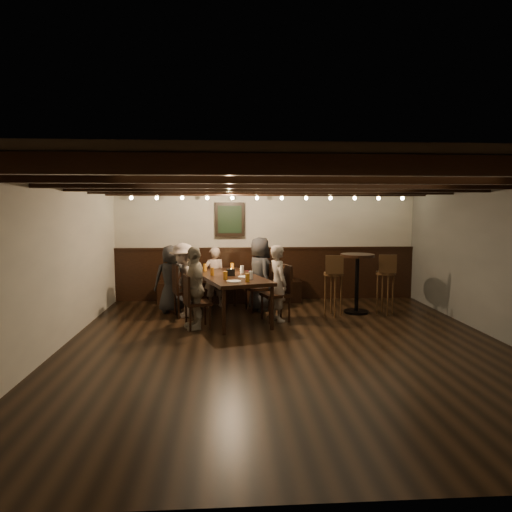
{
  "coord_description": "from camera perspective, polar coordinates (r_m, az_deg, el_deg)",
  "views": [
    {
      "loc": [
        -0.87,
        -6.35,
        1.99
      ],
      "look_at": [
        -0.37,
        1.3,
        1.18
      ],
      "focal_mm": 32.0,
      "sensor_mm": 36.0,
      "label": 1
    }
  ],
  "objects": [
    {
      "name": "person_right_near",
      "position": [
        8.87,
        0.48,
        -2.25
      ],
      "size": [
        0.64,
        0.8,
        1.43
      ],
      "primitive_type": "imported",
      "rotation": [
        0.0,
        0.0,
        1.87
      ],
      "color": "#252528",
      "rests_on": "floor"
    },
    {
      "name": "pint_c",
      "position": [
        8.19,
        -5.5,
        -1.95
      ],
      "size": [
        0.07,
        0.07,
        0.14
      ],
      "primitive_type": "cylinder",
      "color": "#BF7219",
      "rests_on": "dining_table"
    },
    {
      "name": "pint_e",
      "position": [
        7.69,
        -3.85,
        -2.46
      ],
      "size": [
        0.07,
        0.07,
        0.14
      ],
      "primitive_type": "cylinder",
      "color": "#BF7219",
      "rests_on": "dining_table"
    },
    {
      "name": "room",
      "position": [
        8.63,
        0.19,
        -0.08
      ],
      "size": [
        7.0,
        7.0,
        7.0
      ],
      "color": "black",
      "rests_on": "ground"
    },
    {
      "name": "chair_right_far",
      "position": [
        8.11,
        2.59,
        -5.99
      ],
      "size": [
        0.57,
        0.57,
        0.99
      ],
      "rotation": [
        0.0,
        0.0,
        1.87
      ],
      "color": "black",
      "rests_on": "floor"
    },
    {
      "name": "dining_table",
      "position": [
        8.2,
        -3.28,
        -2.88
      ],
      "size": [
        1.51,
        2.28,
        0.79
      ],
      "rotation": [
        0.0,
        0.0,
        0.3
      ],
      "color": "black",
      "rests_on": "floor"
    },
    {
      "name": "pint_g",
      "position": [
        7.45,
        -1.08,
        -2.73
      ],
      "size": [
        0.07,
        0.07,
        0.14
      ],
      "primitive_type": "cylinder",
      "color": "#BF7219",
      "rests_on": "dining_table"
    },
    {
      "name": "person_bench_centre",
      "position": [
        9.22,
        -5.23,
        -2.64
      ],
      "size": [
        0.51,
        0.41,
        1.21
      ],
      "primitive_type": "imported",
      "rotation": [
        0.0,
        0.0,
        3.44
      ],
      "color": "gray",
      "rests_on": "floor"
    },
    {
      "name": "candle",
      "position": [
        8.51,
        -3.12,
        -1.95
      ],
      "size": [
        0.05,
        0.05,
        0.05
      ],
      "primitive_type": "cylinder",
      "color": "beige",
      "rests_on": "dining_table"
    },
    {
      "name": "bar_stool_right",
      "position": [
        8.89,
        15.85,
        -4.35
      ],
      "size": [
        0.37,
        0.39,
        1.14
      ],
      "rotation": [
        0.0,
        0.0,
        -0.16
      ],
      "color": "#3C2813",
      "rests_on": "floor"
    },
    {
      "name": "bar_stool_left",
      "position": [
        8.56,
        9.62,
        -4.6
      ],
      "size": [
        0.36,
        0.39,
        1.14
      ],
      "rotation": [
        0.0,
        0.0,
        -0.14
      ],
      "color": "#3C2813",
      "rests_on": "floor"
    },
    {
      "name": "person_bench_left",
      "position": [
        8.87,
        -10.59,
        -2.8
      ],
      "size": [
        0.72,
        0.58,
        1.29
      ],
      "primitive_type": "imported",
      "rotation": [
        0.0,
        0.0,
        3.44
      ],
      "color": "#2A2B2D",
      "rests_on": "floor"
    },
    {
      "name": "plate_far",
      "position": [
        7.96,
        -1.4,
        -2.61
      ],
      "size": [
        0.24,
        0.24,
        0.01
      ],
      "primitive_type": "cylinder",
      "color": "white",
      "rests_on": "dining_table"
    },
    {
      "name": "plate_near",
      "position": [
        7.49,
        -2.78,
        -3.17
      ],
      "size": [
        0.24,
        0.24,
        0.01
      ],
      "primitive_type": "cylinder",
      "color": "white",
      "rests_on": "dining_table"
    },
    {
      "name": "chair_left_far",
      "position": [
        7.67,
        -7.41,
        -6.96
      ],
      "size": [
        0.51,
        0.51,
        0.89
      ],
      "rotation": [
        0.0,
        0.0,
        -1.28
      ],
      "color": "black",
      "rests_on": "floor"
    },
    {
      "name": "condiment_caddy",
      "position": [
        8.14,
        -3.18,
        -2.06
      ],
      "size": [
        0.15,
        0.1,
        0.12
      ],
      "primitive_type": "cube",
      "color": "black",
      "rests_on": "dining_table"
    },
    {
      "name": "chair_right_near",
      "position": [
        8.93,
        0.3,
        -4.98
      ],
      "size": [
        0.53,
        0.53,
        0.93
      ],
      "rotation": [
        0.0,
        0.0,
        1.87
      ],
      "color": "black",
      "rests_on": "floor"
    },
    {
      "name": "pint_d",
      "position": [
        8.46,
        -1.75,
        -1.68
      ],
      "size": [
        0.07,
        0.07,
        0.14
      ],
      "primitive_type": "cylinder",
      "color": "silver",
      "rests_on": "dining_table"
    },
    {
      "name": "person_left_far",
      "position": [
        7.59,
        -7.69,
        -3.93
      ],
      "size": [
        0.55,
        0.87,
        1.37
      ],
      "primitive_type": "imported",
      "rotation": [
        0.0,
        0.0,
        -1.28
      ],
      "color": "#A09480",
      "rests_on": "floor"
    },
    {
      "name": "pint_a",
      "position": [
        8.77,
        -6.4,
        -1.44
      ],
      "size": [
        0.07,
        0.07,
        0.14
      ],
      "primitive_type": "cylinder",
      "color": "#BF7219",
      "rests_on": "dining_table"
    },
    {
      "name": "pint_b",
      "position": [
        8.87,
        -3.0,
        -1.33
      ],
      "size": [
        0.07,
        0.07,
        0.14
      ],
      "primitive_type": "cylinder",
      "color": "#BF7219",
      "rests_on": "dining_table"
    },
    {
      "name": "high_top_table",
      "position": [
        8.84,
        12.52,
        -2.26
      ],
      "size": [
        0.63,
        0.63,
        1.13
      ],
      "color": "black",
      "rests_on": "floor"
    },
    {
      "name": "person_bench_right",
      "position": [
        9.35,
        0.35,
        -2.36
      ],
      "size": [
        0.72,
        0.63,
        1.26
      ],
      "primitive_type": "imported",
      "rotation": [
        0.0,
        0.0,
        3.44
      ],
      "color": "maroon",
      "rests_on": "floor"
    },
    {
      "name": "chair_left_near",
      "position": [
        8.53,
        -8.82,
        -5.5
      ],
      "size": [
        0.55,
        0.55,
        0.97
      ],
      "rotation": [
        0.0,
        0.0,
        -1.28
      ],
      "color": "black",
      "rests_on": "floor"
    },
    {
      "name": "pint_f",
      "position": [
        7.73,
        -0.65,
        -2.41
      ],
      "size": [
        0.07,
        0.07,
        0.14
      ],
      "primitive_type": "cylinder",
      "color": "silver",
      "rests_on": "dining_table"
    },
    {
      "name": "person_right_far",
      "position": [
        8.05,
        2.79,
        -3.4
      ],
      "size": [
        0.45,
        0.56,
        1.35
      ],
      "primitive_type": "imported",
      "rotation": [
        0.0,
        0.0,
        1.87
      ],
      "color": "gray",
      "rests_on": "floor"
    },
    {
      "name": "person_left_near",
      "position": [
        8.46,
        -9.06,
        -2.98
      ],
      "size": [
        0.74,
        0.99,
        1.36
      ],
      "primitive_type": "imported",
      "rotation": [
        0.0,
        0.0,
        -1.28
      ],
      "color": "#A9988F",
      "rests_on": "floor"
    }
  ]
}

